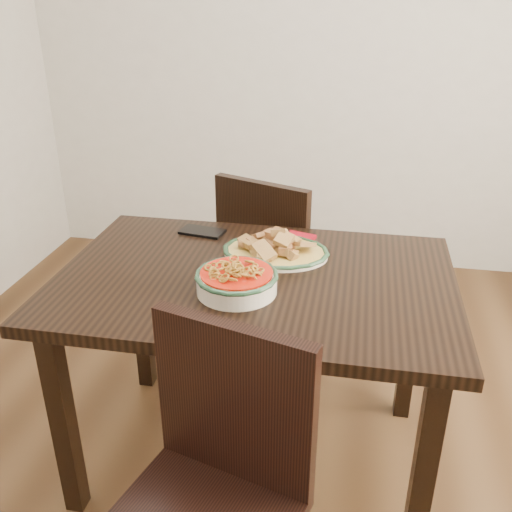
% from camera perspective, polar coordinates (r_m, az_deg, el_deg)
% --- Properties ---
extents(floor, '(3.50, 3.50, 0.00)m').
position_cam_1_polar(floor, '(2.24, 2.89, -19.47)').
color(floor, '#3D2613').
rests_on(floor, ground).
extents(wall_back, '(3.50, 0.10, 2.60)m').
position_cam_1_polar(wall_back, '(3.34, 7.88, 20.42)').
color(wall_back, beige).
rests_on(wall_back, ground).
extents(dining_table, '(1.25, 0.84, 0.75)m').
position_cam_1_polar(dining_table, '(1.85, -0.11, -4.55)').
color(dining_table, black).
rests_on(dining_table, ground).
extents(chair_far, '(0.54, 0.54, 0.89)m').
position_cam_1_polar(chair_far, '(2.47, 1.83, -0.61)').
color(chair_far, black).
rests_on(chair_far, ground).
extents(chair_near, '(0.52, 0.52, 0.89)m').
position_cam_1_polar(chair_near, '(1.48, -4.23, -21.86)').
color(chair_near, black).
rests_on(chair_near, ground).
extents(fish_plate, '(0.36, 0.28, 0.11)m').
position_cam_1_polar(fish_plate, '(1.93, 2.00, 1.30)').
color(fish_plate, beige).
rests_on(fish_plate, dining_table).
extents(noodle_bowl, '(0.25, 0.25, 0.08)m').
position_cam_1_polar(noodle_bowl, '(1.70, -1.95, -2.28)').
color(noodle_bowl, '#F0E3CA').
rests_on(noodle_bowl, dining_table).
extents(smartphone, '(0.17, 0.11, 0.01)m').
position_cam_1_polar(smartphone, '(2.13, -5.40, 2.45)').
color(smartphone, black).
rests_on(smartphone, dining_table).
extents(napkin, '(0.12, 0.11, 0.01)m').
position_cam_1_polar(napkin, '(2.07, 4.31, 1.79)').
color(napkin, maroon).
rests_on(napkin, dining_table).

